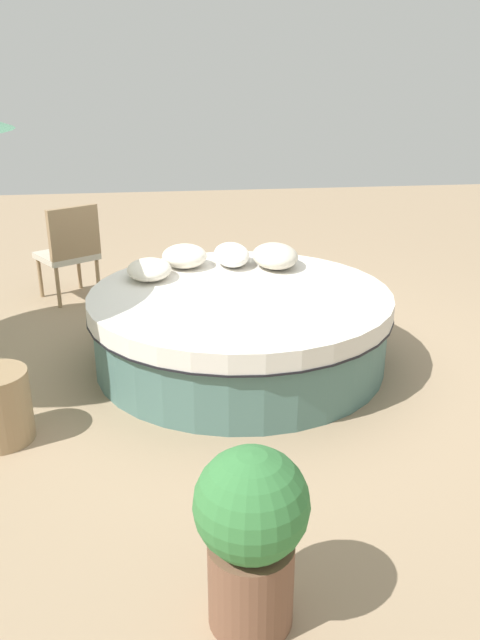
{
  "coord_description": "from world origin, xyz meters",
  "views": [
    {
      "loc": [
        -4.54,
        0.61,
        2.17
      ],
      "look_at": [
        0.0,
        0.0,
        0.36
      ],
      "focal_mm": 34.96,
      "sensor_mm": 36.0,
      "label": 1
    }
  ],
  "objects_px": {
    "throw_pillow_1": "(232,255)",
    "throw_pillow_2": "(185,256)",
    "throw_pillow_3": "(149,269)",
    "round_bed": "(240,326)",
    "throw_pillow_0": "(275,256)",
    "patio_chair": "(70,247)",
    "planter": "(251,531)"
  },
  "relations": [
    {
      "from": "throw_pillow_0",
      "to": "throw_pillow_1",
      "type": "xyz_separation_m",
      "value": [
        0.13,
        0.37,
        -0.01
      ]
    },
    {
      "from": "round_bed",
      "to": "throw_pillow_3",
      "type": "relative_size",
      "value": 5.26
    },
    {
      "from": "throw_pillow_0",
      "to": "throw_pillow_1",
      "type": "distance_m",
      "value": 0.39
    },
    {
      "from": "throw_pillow_1",
      "to": "throw_pillow_2",
      "type": "xyz_separation_m",
      "value": [
        -0.03,
        0.42,
        0.01
      ]
    },
    {
      "from": "throw_pillow_3",
      "to": "patio_chair",
      "type": "xyz_separation_m",
      "value": [
        1.28,
        0.79,
        -0.12
      ]
    },
    {
      "from": "throw_pillow_1",
      "to": "throw_pillow_2",
      "type": "height_order",
      "value": "throw_pillow_2"
    },
    {
      "from": "throw_pillow_1",
      "to": "throw_pillow_2",
      "type": "bearing_deg",
      "value": 93.51
    },
    {
      "from": "patio_chair",
      "to": "planter",
      "type": "xyz_separation_m",
      "value": [
        -4.25,
        -1.19,
        -0.1
      ]
    },
    {
      "from": "throw_pillow_2",
      "to": "patio_chair",
      "type": "relative_size",
      "value": 0.43
    },
    {
      "from": "throw_pillow_2",
      "to": "patio_chair",
      "type": "xyz_separation_m",
      "value": [
        0.98,
        1.1,
        -0.14
      ]
    },
    {
      "from": "throw_pillow_3",
      "to": "throw_pillow_2",
      "type": "bearing_deg",
      "value": -45.27
    },
    {
      "from": "round_bed",
      "to": "planter",
      "type": "bearing_deg",
      "value": 173.35
    },
    {
      "from": "throw_pillow_3",
      "to": "planter",
      "type": "height_order",
      "value": "planter"
    },
    {
      "from": "planter",
      "to": "throw_pillow_0",
      "type": "bearing_deg",
      "value": -12.27
    },
    {
      "from": "round_bed",
      "to": "throw_pillow_0",
      "type": "relative_size",
      "value": 4.41
    },
    {
      "from": "throw_pillow_0",
      "to": "throw_pillow_3",
      "type": "height_order",
      "value": "throw_pillow_0"
    },
    {
      "from": "throw_pillow_2",
      "to": "throw_pillow_3",
      "type": "height_order",
      "value": "throw_pillow_2"
    },
    {
      "from": "round_bed",
      "to": "throw_pillow_0",
      "type": "bearing_deg",
      "value": -32.43
    },
    {
      "from": "planter",
      "to": "throw_pillow_3",
      "type": "bearing_deg",
      "value": 7.65
    },
    {
      "from": "round_bed",
      "to": "patio_chair",
      "type": "relative_size",
      "value": 2.41
    },
    {
      "from": "round_bed",
      "to": "patio_chair",
      "type": "bearing_deg",
      "value": 41.26
    },
    {
      "from": "round_bed",
      "to": "throw_pillow_1",
      "type": "distance_m",
      "value": 0.84
    },
    {
      "from": "throw_pillow_2",
      "to": "throw_pillow_3",
      "type": "distance_m",
      "value": 0.43
    },
    {
      "from": "throw_pillow_2",
      "to": "throw_pillow_3",
      "type": "bearing_deg",
      "value": 134.73
    },
    {
      "from": "planter",
      "to": "round_bed",
      "type": "bearing_deg",
      "value": -6.65
    },
    {
      "from": "throw_pillow_0",
      "to": "round_bed",
      "type": "bearing_deg",
      "value": 147.57
    },
    {
      "from": "round_bed",
      "to": "patio_chair",
      "type": "distance_m",
      "value": 2.27
    },
    {
      "from": "throw_pillow_2",
      "to": "patio_chair",
      "type": "bearing_deg",
      "value": 48.25
    },
    {
      "from": "throw_pillow_0",
      "to": "patio_chair",
      "type": "height_order",
      "value": "patio_chair"
    },
    {
      "from": "throw_pillow_0",
      "to": "throw_pillow_2",
      "type": "height_order",
      "value": "throw_pillow_0"
    },
    {
      "from": "patio_chair",
      "to": "throw_pillow_1",
      "type": "bearing_deg",
      "value": -65.15
    },
    {
      "from": "round_bed",
      "to": "throw_pillow_2",
      "type": "bearing_deg",
      "value": 28.59
    }
  ]
}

